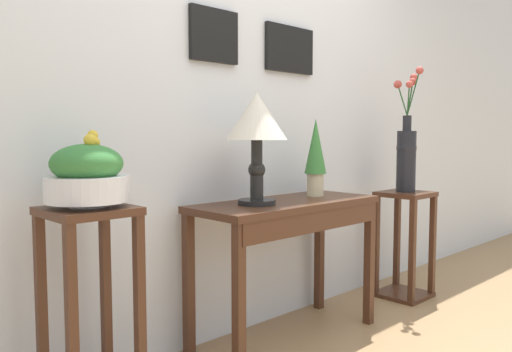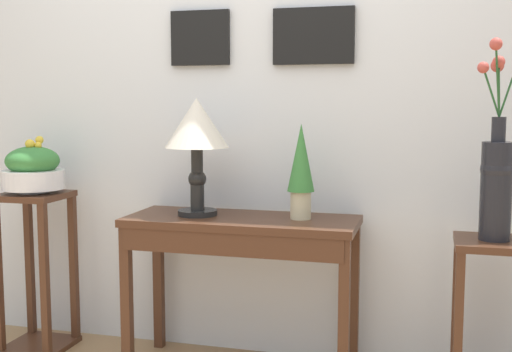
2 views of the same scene
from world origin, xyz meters
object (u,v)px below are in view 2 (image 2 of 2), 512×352
Objects in this scene: planter_bowl_wide_left at (33,170)px; flower_vase_tall_right at (497,175)px; console_table at (240,242)px; pedestal_stand_left at (37,272)px; potted_plant_on_console at (301,167)px; table_lamp at (197,130)px; pedestal_stand_right at (490,324)px.

flower_vase_tall_right reaches higher than planter_bowl_wide_left.
planter_bowl_wide_left reaches higher than console_table.
potted_plant_on_console is at bearing 1.26° from pedestal_stand_left.
console_table is 2.46× the size of potted_plant_on_console.
table_lamp is 1.27× the size of potted_plant_on_console.
pedestal_stand_left is at bearing 178.76° from console_table.
pedestal_stand_left is (-1.35, -0.03, -0.57)m from potted_plant_on_console.
potted_plant_on_console reaches higher than console_table.
planter_bowl_wide_left is (-1.35, -0.03, -0.05)m from potted_plant_on_console.
flower_vase_tall_right reaches higher than potted_plant_on_console.
pedestal_stand_right is 0.88× the size of flower_vase_tall_right.
pedestal_stand_left is at bearing 180.00° from table_lamp.
console_table is 3.49× the size of planter_bowl_wide_left.
planter_bowl_wide_left is at bearing -180.00° from table_lamp.
table_lamp is at bearing 0.00° from planter_bowl_wide_left.
pedestal_stand_left reaches higher than pedestal_stand_right.
pedestal_stand_right is at bearing -2.05° from console_table.
planter_bowl_wide_left is (0.00, -0.00, 0.52)m from pedestal_stand_left.
planter_bowl_wide_left is at bearing 178.35° from pedestal_stand_right.
potted_plant_on_console is 0.82m from flower_vase_tall_right.
table_lamp is at bearing -176.47° from potted_plant_on_console.
console_table is at bearing -1.24° from pedestal_stand_left.
console_table is 0.44m from potted_plant_on_console.
pedestal_stand_right is at bearing -1.65° from pedestal_stand_left.
console_table is 1.50× the size of pedestal_stand_right.
flower_vase_tall_right is (2.16, -0.06, 0.04)m from planter_bowl_wide_left.
table_lamp is 1.31m from flower_vase_tall_right.
table_lamp is 1.13m from pedestal_stand_left.
flower_vase_tall_right is at bearing -2.12° from console_table.
console_table is 1.12m from planter_bowl_wide_left.
pedestal_stand_left reaches higher than console_table.
table_lamp is 0.51m from potted_plant_on_console.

